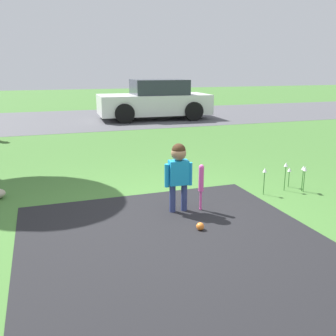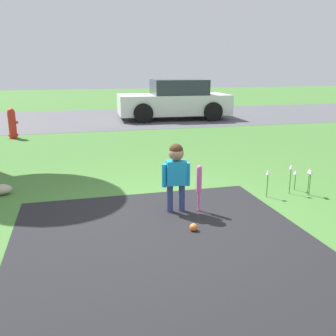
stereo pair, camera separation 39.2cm
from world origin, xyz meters
TOP-DOWN VIEW (x-y plane):
  - ground_plane at (0.00, 0.00)m, footprint 60.00×60.00m
  - street_strip at (0.00, 9.75)m, footprint 40.00×6.00m
  - child at (0.19, 0.21)m, footprint 0.36×0.19m
  - baseball_bat at (0.48, 0.16)m, footprint 0.07×0.07m
  - sports_ball at (0.22, -0.41)m, footprint 0.09×0.09m
  - fire_hydrant at (-2.52, 6.27)m, footprint 0.27×0.24m
  - parked_car at (2.60, 8.99)m, footprint 3.99×2.12m
  - flower_bed at (2.03, 0.45)m, footprint 0.70×0.34m
  - edging_rock at (-2.09, 1.48)m, footprint 0.33×0.23m

SIDE VIEW (x-z plane):
  - ground_plane at x=0.00m, z-range 0.00..0.00m
  - street_strip at x=0.00m, z-range 0.00..0.01m
  - sports_ball at x=0.22m, z-range 0.00..0.09m
  - edging_rock at x=-2.09m, z-range 0.00..0.15m
  - flower_bed at x=2.03m, z-range 0.10..0.53m
  - fire_hydrant at x=-2.52m, z-range -0.01..0.77m
  - baseball_bat at x=0.48m, z-range 0.09..0.70m
  - child at x=0.19m, z-range 0.13..1.01m
  - parked_car at x=2.60m, z-range -0.04..1.35m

